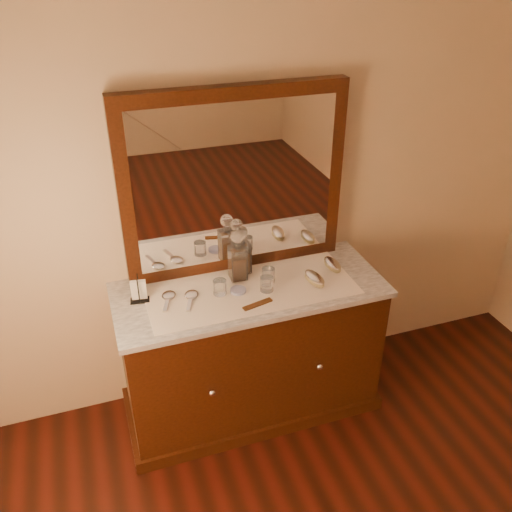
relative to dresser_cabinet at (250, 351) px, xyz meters
name	(u,v)px	position (x,y,z in m)	size (l,w,h in m)	color
dresser_cabinet	(250,351)	(0.00, 0.00, 0.00)	(1.40, 0.55, 0.82)	black
dresser_plinth	(251,398)	(0.00, 0.00, -0.37)	(1.46, 0.59, 0.08)	black
knob_left	(212,393)	(-0.30, -0.28, 0.04)	(0.04, 0.04, 0.04)	silver
knob_right	(320,367)	(0.30, -0.28, 0.04)	(0.04, 0.04, 0.04)	silver
marble_top	(250,290)	(0.00, 0.00, 0.42)	(1.44, 0.59, 0.03)	white
mirror_frame	(235,183)	(0.00, 0.25, 0.94)	(1.20, 0.08, 1.00)	black
mirror_glass	(236,185)	(0.00, 0.21, 0.94)	(1.06, 0.01, 0.86)	white
lace_runner	(251,289)	(0.00, -0.02, 0.44)	(1.10, 0.45, 0.00)	white
pin_dish	(238,290)	(-0.07, -0.02, 0.45)	(0.08, 0.08, 0.01)	white
comb	(258,304)	(-0.01, -0.17, 0.45)	(0.16, 0.03, 0.01)	brown
napkin_rack	(139,291)	(-0.57, 0.07, 0.50)	(0.10, 0.07, 0.14)	black
decanter_left	(238,260)	(-0.03, 0.11, 0.56)	(0.09, 0.09, 0.29)	#9A4F16
decanter_right	(242,255)	(0.01, 0.16, 0.55)	(0.09, 0.09, 0.28)	#9A4F16
brush_near	(315,279)	(0.34, -0.07, 0.47)	(0.09, 0.17, 0.04)	tan
brush_far	(332,265)	(0.50, 0.03, 0.47)	(0.07, 0.16, 0.04)	tan
hand_mirror_outer	(168,297)	(-0.43, 0.04, 0.45)	(0.10, 0.19, 0.02)	silver
hand_mirror_inner	(191,296)	(-0.32, 0.00, 0.45)	(0.11, 0.19, 0.02)	silver
tumblers	(252,282)	(0.01, -0.02, 0.48)	(0.35, 0.15, 0.08)	white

